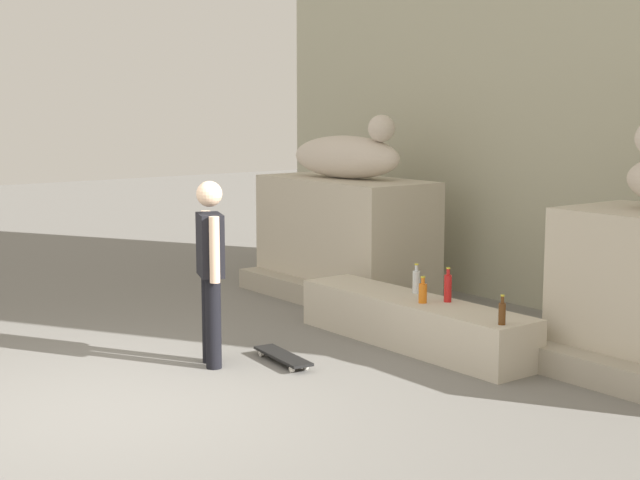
{
  "coord_description": "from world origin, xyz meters",
  "views": [
    {
      "loc": [
        6.62,
        -2.98,
        2.37
      ],
      "look_at": [
        -0.23,
        2.19,
        1.1
      ],
      "focal_mm": 53.07,
      "sensor_mm": 36.0,
      "label": 1
    }
  ],
  "objects_px": {
    "skater": "(211,265)",
    "bottle_clear": "(416,281)",
    "bottle_red": "(448,287)",
    "bottle_brown": "(502,313)",
    "skateboard": "(283,356)",
    "statue_reclining_left": "(348,155)",
    "bottle_orange": "(423,292)"
  },
  "relations": [
    {
      "from": "skateboard",
      "to": "bottle_clear",
      "type": "xyz_separation_m",
      "value": [
        0.08,
        1.57,
        0.53
      ]
    },
    {
      "from": "bottle_brown",
      "to": "skateboard",
      "type": "bearing_deg",
      "value": -140.76
    },
    {
      "from": "bottle_red",
      "to": "skateboard",
      "type": "bearing_deg",
      "value": -110.51
    },
    {
      "from": "bottle_brown",
      "to": "bottle_clear",
      "type": "bearing_deg",
      "value": 166.95
    },
    {
      "from": "statue_reclining_left",
      "to": "bottle_clear",
      "type": "distance_m",
      "value": 2.56
    },
    {
      "from": "bottle_orange",
      "to": "bottle_red",
      "type": "height_order",
      "value": "bottle_red"
    },
    {
      "from": "skater",
      "to": "bottle_brown",
      "type": "xyz_separation_m",
      "value": [
        1.84,
        1.78,
        -0.35
      ]
    },
    {
      "from": "statue_reclining_left",
      "to": "skateboard",
      "type": "bearing_deg",
      "value": -59.8
    },
    {
      "from": "skater",
      "to": "bottle_clear",
      "type": "bearing_deg",
      "value": -80.11
    },
    {
      "from": "statue_reclining_left",
      "to": "bottle_red",
      "type": "relative_size",
      "value": 5.05
    },
    {
      "from": "skater",
      "to": "statue_reclining_left",
      "type": "bearing_deg",
      "value": -38.75
    },
    {
      "from": "statue_reclining_left",
      "to": "bottle_brown",
      "type": "relative_size",
      "value": 6.43
    },
    {
      "from": "skater",
      "to": "bottle_orange",
      "type": "xyz_separation_m",
      "value": [
        0.79,
        1.84,
        -0.35
      ]
    },
    {
      "from": "bottle_brown",
      "to": "bottle_clear",
      "type": "xyz_separation_m",
      "value": [
        -1.43,
        0.33,
        0.02
      ]
    },
    {
      "from": "bottle_orange",
      "to": "bottle_clear",
      "type": "distance_m",
      "value": 0.47
    },
    {
      "from": "skater",
      "to": "bottle_brown",
      "type": "relative_size",
      "value": 6.41
    },
    {
      "from": "bottle_orange",
      "to": "skateboard",
      "type": "bearing_deg",
      "value": -109.53
    },
    {
      "from": "bottle_red",
      "to": "bottle_brown",
      "type": "bearing_deg",
      "value": -16.83
    },
    {
      "from": "bottle_brown",
      "to": "bottle_orange",
      "type": "bearing_deg",
      "value": 176.6
    },
    {
      "from": "statue_reclining_left",
      "to": "bottle_orange",
      "type": "xyz_separation_m",
      "value": [
        2.52,
        -1.11,
        -1.14
      ]
    },
    {
      "from": "statue_reclining_left",
      "to": "skater",
      "type": "height_order",
      "value": "statue_reclining_left"
    },
    {
      "from": "bottle_brown",
      "to": "skater",
      "type": "bearing_deg",
      "value": -136.01
    },
    {
      "from": "skateboard",
      "to": "bottle_brown",
      "type": "relative_size",
      "value": 3.14
    },
    {
      "from": "statue_reclining_left",
      "to": "skater",
      "type": "xyz_separation_m",
      "value": [
        1.72,
        -2.95,
        -0.79
      ]
    },
    {
      "from": "bottle_orange",
      "to": "bottle_clear",
      "type": "relative_size",
      "value": 0.87
    },
    {
      "from": "statue_reclining_left",
      "to": "bottle_brown",
      "type": "height_order",
      "value": "statue_reclining_left"
    },
    {
      "from": "bottle_orange",
      "to": "bottle_clear",
      "type": "bearing_deg",
      "value": 144.71
    },
    {
      "from": "skateboard",
      "to": "bottle_red",
      "type": "distance_m",
      "value": 1.71
    },
    {
      "from": "bottle_clear",
      "to": "skateboard",
      "type": "bearing_deg",
      "value": -92.9
    },
    {
      "from": "skateboard",
      "to": "bottle_orange",
      "type": "bearing_deg",
      "value": -102.6
    },
    {
      "from": "statue_reclining_left",
      "to": "bottle_brown",
      "type": "xyz_separation_m",
      "value": [
        3.57,
        -1.17,
        -1.14
      ]
    },
    {
      "from": "skater",
      "to": "bottle_red",
      "type": "bearing_deg",
      "value": -92.64
    }
  ]
}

